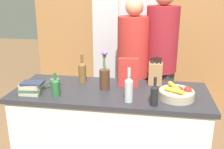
{
  "coord_description": "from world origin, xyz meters",
  "views": [
    {
      "loc": [
        0.36,
        -2.12,
        1.73
      ],
      "look_at": [
        0.0,
        0.09,
        1.01
      ],
      "focal_mm": 42.0,
      "sensor_mm": 36.0,
      "label": 1
    }
  ],
  "objects_px": {
    "coffee_mug": "(55,83)",
    "bottle_wine": "(82,71)",
    "flower_vase": "(105,77)",
    "bottle_oil": "(154,94)",
    "book_stack": "(32,88)",
    "bottle_water": "(129,89)",
    "fruit_bowl": "(177,93)",
    "person_at_sink": "(133,64)",
    "knife_block": "(155,73)",
    "refrigerator": "(126,47)",
    "person_in_blue": "(161,58)",
    "bottle_vinegar": "(56,87)",
    "cereal_box": "(128,72)"
  },
  "relations": [
    {
      "from": "fruit_bowl",
      "to": "book_stack",
      "type": "relative_size",
      "value": 1.39
    },
    {
      "from": "knife_block",
      "to": "bottle_water",
      "type": "distance_m",
      "value": 0.49
    },
    {
      "from": "flower_vase",
      "to": "cereal_box",
      "type": "height_order",
      "value": "flower_vase"
    },
    {
      "from": "book_stack",
      "to": "bottle_vinegar",
      "type": "relative_size",
      "value": 1.01
    },
    {
      "from": "knife_block",
      "to": "book_stack",
      "type": "relative_size",
      "value": 1.3
    },
    {
      "from": "cereal_box",
      "to": "person_at_sink",
      "type": "xyz_separation_m",
      "value": [
        -0.01,
        0.61,
        -0.09
      ]
    },
    {
      "from": "bottle_wine",
      "to": "bottle_water",
      "type": "bearing_deg",
      "value": -38.61
    },
    {
      "from": "refrigerator",
      "to": "bottle_wine",
      "type": "bearing_deg",
      "value": -102.36
    },
    {
      "from": "flower_vase",
      "to": "bottle_oil",
      "type": "distance_m",
      "value": 0.52
    },
    {
      "from": "book_stack",
      "to": "person_at_sink",
      "type": "height_order",
      "value": "person_at_sink"
    },
    {
      "from": "knife_block",
      "to": "coffee_mug",
      "type": "height_order",
      "value": "knife_block"
    },
    {
      "from": "fruit_bowl",
      "to": "bottle_oil",
      "type": "bearing_deg",
      "value": -137.94
    },
    {
      "from": "refrigerator",
      "to": "bottle_wine",
      "type": "relative_size",
      "value": 7.12
    },
    {
      "from": "bottle_oil",
      "to": "person_in_blue",
      "type": "distance_m",
      "value": 1.04
    },
    {
      "from": "refrigerator",
      "to": "person_at_sink",
      "type": "bearing_deg",
      "value": -77.54
    },
    {
      "from": "book_stack",
      "to": "person_in_blue",
      "type": "relative_size",
      "value": 0.12
    },
    {
      "from": "refrigerator",
      "to": "bottle_vinegar",
      "type": "xyz_separation_m",
      "value": [
        -0.41,
        -1.64,
        -0.01
      ]
    },
    {
      "from": "bottle_water",
      "to": "person_at_sink",
      "type": "xyz_separation_m",
      "value": [
        -0.05,
        0.96,
        -0.07
      ]
    },
    {
      "from": "bottle_vinegar",
      "to": "person_in_blue",
      "type": "relative_size",
      "value": 0.11
    },
    {
      "from": "bottle_wine",
      "to": "person_in_blue",
      "type": "relative_size",
      "value": 0.15
    },
    {
      "from": "knife_block",
      "to": "bottle_water",
      "type": "bearing_deg",
      "value": -114.29
    },
    {
      "from": "fruit_bowl",
      "to": "bottle_oil",
      "type": "height_order",
      "value": "bottle_oil"
    },
    {
      "from": "flower_vase",
      "to": "bottle_oil",
      "type": "height_order",
      "value": "flower_vase"
    },
    {
      "from": "cereal_box",
      "to": "bottle_wine",
      "type": "relative_size",
      "value": 0.95
    },
    {
      "from": "person_at_sink",
      "to": "person_in_blue",
      "type": "relative_size",
      "value": 0.93
    },
    {
      "from": "knife_block",
      "to": "refrigerator",
      "type": "bearing_deg",
      "value": 108.57
    },
    {
      "from": "coffee_mug",
      "to": "bottle_wine",
      "type": "xyz_separation_m",
      "value": [
        0.21,
        0.18,
        0.07
      ]
    },
    {
      "from": "bottle_oil",
      "to": "person_at_sink",
      "type": "height_order",
      "value": "person_at_sink"
    },
    {
      "from": "coffee_mug",
      "to": "bottle_vinegar",
      "type": "xyz_separation_m",
      "value": [
        0.08,
        -0.19,
        0.04
      ]
    },
    {
      "from": "cereal_box",
      "to": "bottle_water",
      "type": "xyz_separation_m",
      "value": [
        0.04,
        -0.35,
        -0.02
      ]
    },
    {
      "from": "flower_vase",
      "to": "bottle_wine",
      "type": "distance_m",
      "value": 0.28
    },
    {
      "from": "refrigerator",
      "to": "person_in_blue",
      "type": "xyz_separation_m",
      "value": [
        0.46,
        -0.65,
        0.02
      ]
    },
    {
      "from": "person_at_sink",
      "to": "bottle_oil",
      "type": "bearing_deg",
      "value": -82.54
    },
    {
      "from": "fruit_bowl",
      "to": "flower_vase",
      "type": "distance_m",
      "value": 0.63
    },
    {
      "from": "bottle_wine",
      "to": "knife_block",
      "type": "bearing_deg",
      "value": 5.7
    },
    {
      "from": "coffee_mug",
      "to": "person_at_sink",
      "type": "xyz_separation_m",
      "value": [
        0.64,
        0.75,
        -0.0
      ]
    },
    {
      "from": "knife_block",
      "to": "flower_vase",
      "type": "xyz_separation_m",
      "value": [
        -0.44,
        -0.21,
        0.01
      ]
    },
    {
      "from": "book_stack",
      "to": "bottle_water",
      "type": "relative_size",
      "value": 0.74
    },
    {
      "from": "flower_vase",
      "to": "cereal_box",
      "type": "bearing_deg",
      "value": 29.15
    },
    {
      "from": "flower_vase",
      "to": "bottle_oil",
      "type": "xyz_separation_m",
      "value": [
        0.44,
        -0.28,
        -0.03
      ]
    },
    {
      "from": "fruit_bowl",
      "to": "person_at_sink",
      "type": "bearing_deg",
      "value": 116.88
    },
    {
      "from": "fruit_bowl",
      "to": "person_in_blue",
      "type": "distance_m",
      "value": 0.89
    },
    {
      "from": "cereal_box",
      "to": "bottle_oil",
      "type": "bearing_deg",
      "value": -58.61
    },
    {
      "from": "coffee_mug",
      "to": "refrigerator",
      "type": "bearing_deg",
      "value": 71.37
    },
    {
      "from": "flower_vase",
      "to": "coffee_mug",
      "type": "bearing_deg",
      "value": -175.66
    },
    {
      "from": "fruit_bowl",
      "to": "bottle_vinegar",
      "type": "distance_m",
      "value": 0.99
    },
    {
      "from": "book_stack",
      "to": "bottle_water",
      "type": "xyz_separation_m",
      "value": [
        0.83,
        -0.04,
        0.06
      ]
    },
    {
      "from": "coffee_mug",
      "to": "bottle_vinegar",
      "type": "bearing_deg",
      "value": -66.15
    },
    {
      "from": "refrigerator",
      "to": "coffee_mug",
      "type": "xyz_separation_m",
      "value": [
        -0.49,
        -1.45,
        -0.05
      ]
    },
    {
      "from": "fruit_bowl",
      "to": "person_in_blue",
      "type": "xyz_separation_m",
      "value": [
        -0.12,
        0.88,
        0.07
      ]
    }
  ]
}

